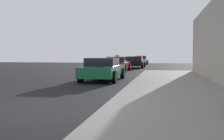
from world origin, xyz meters
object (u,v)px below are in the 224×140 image
at_px(car_red, 117,64).
at_px(car_black, 135,62).
at_px(car_green, 103,69).
at_px(car_yellow, 142,59).
at_px(car_white, 141,60).

height_order(car_red, car_black, car_red).
bearing_deg(car_red, car_green, -85.68).
bearing_deg(car_red, car_yellow, 89.81).
bearing_deg(car_green, car_black, 89.03).
xyz_separation_m(car_red, car_black, (0.87, 6.27, 0.00)).
height_order(car_black, car_white, same).
bearing_deg(car_red, car_white, 87.41).
distance_m(car_red, car_white, 15.91).
bearing_deg(car_black, car_green, -90.97).
distance_m(car_red, car_black, 6.33).
bearing_deg(car_white, car_black, -89.08).
relative_size(car_black, car_white, 1.02).
xyz_separation_m(car_red, car_yellow, (0.08, 25.59, 0.00)).
relative_size(car_red, car_black, 0.94).
xyz_separation_m(car_green, car_red, (-0.63, 8.28, -0.00)).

